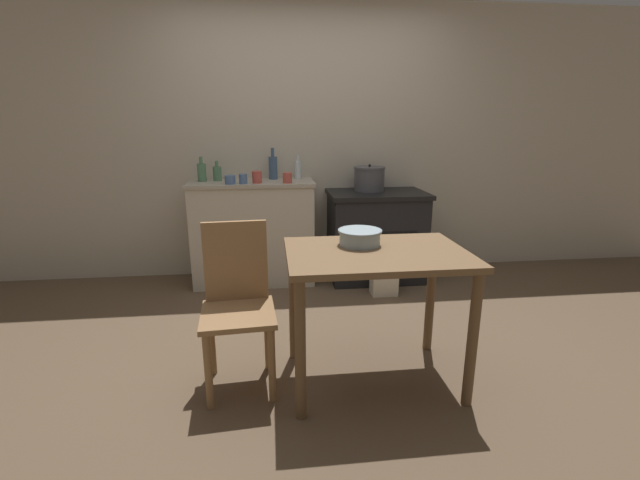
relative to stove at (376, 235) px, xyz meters
name	(u,v)px	position (x,y,z in m)	size (l,w,h in m)	color
ground_plane	(327,343)	(-0.64, -1.26, -0.42)	(14.00, 14.00, 0.00)	brown
wall_back	(306,143)	(-0.64, 0.33, 0.85)	(8.00, 0.07, 2.55)	beige
counter_cabinet	(254,232)	(-1.16, 0.05, 0.06)	(1.13, 0.52, 0.95)	beige
stove	(376,235)	(0.00, 0.00, 0.00)	(0.91, 0.62, 0.84)	black
work_table	(376,273)	(-0.43, -1.70, 0.24)	(0.99, 0.69, 0.79)	brown
chair	(238,301)	(-1.20, -1.61, 0.07)	(0.43, 0.43, 0.93)	#997047
flour_sack	(384,276)	(-0.02, -0.44, -0.25)	(0.22, 0.16, 0.35)	beige
stock_pot	(369,179)	(-0.06, 0.07, 0.53)	(0.30, 0.30, 0.25)	#4C4C51
mixing_bowl_large	(360,236)	(-0.50, -1.57, 0.42)	(0.25, 0.25, 0.09)	#93A8B2
bottle_far_left	(298,169)	(-0.73, 0.18, 0.62)	(0.06, 0.06, 0.22)	silver
bottle_left	(202,172)	(-1.60, 0.08, 0.62)	(0.08, 0.08, 0.22)	#517F5B
bottle_mid_left	(217,173)	(-1.47, 0.11, 0.60)	(0.08, 0.08, 0.18)	#517F5B
bottle_center_left	(273,167)	(-0.96, 0.17, 0.64)	(0.08, 0.08, 0.29)	#3D5675
cup_center	(287,178)	(-0.84, -0.12, 0.58)	(0.08, 0.08, 0.09)	#B74C42
cup_center_right	(230,180)	(-1.33, -0.13, 0.57)	(0.09, 0.09, 0.08)	#4C6B99
cup_mid_right	(243,179)	(-1.22, -0.12, 0.57)	(0.07, 0.07, 0.08)	#4C6B99
cup_right	(257,177)	(-1.10, -0.09, 0.58)	(0.08, 0.08, 0.10)	#B74C42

